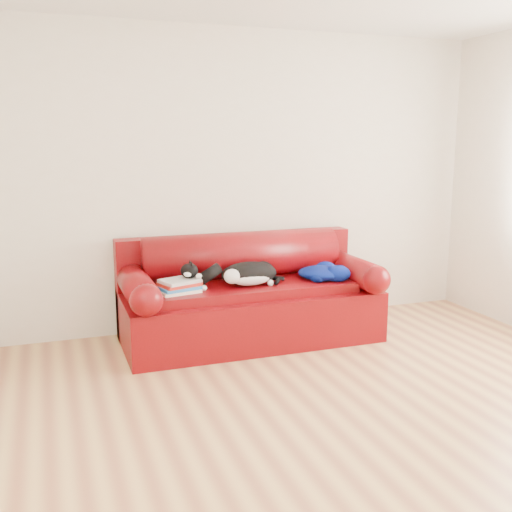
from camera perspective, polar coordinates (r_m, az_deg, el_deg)
The scene contains 7 objects.
ground at distance 3.87m, azimuth 8.45°, elevation -14.53°, with size 4.50×4.50×0.00m, color #905739.
room_shell at distance 3.56m, azimuth 10.88°, elevation 10.94°, with size 4.52×4.02×2.61m.
sofa_base at distance 5.03m, azimuth -0.56°, elevation -5.38°, with size 2.10×0.90×0.50m.
sofa_back at distance 5.17m, azimuth -1.44°, elevation -1.43°, with size 2.10×1.01×0.88m.
book_stack at distance 4.66m, azimuth -7.34°, elevation -2.84°, with size 0.34×0.30×0.10m.
cat at distance 4.82m, azimuth -0.68°, elevation -1.75°, with size 0.68×0.36×0.24m.
blanket at distance 5.07m, azimuth 6.41°, elevation -1.54°, with size 0.47×0.48×0.14m.
Camera 1 is at (-1.68, -3.06, 1.67)m, focal length 42.00 mm.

